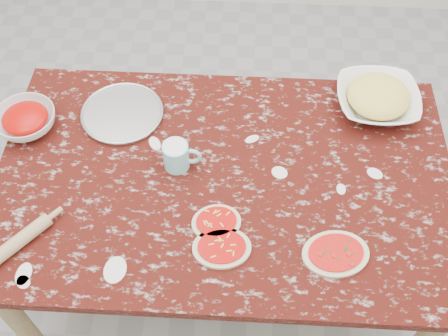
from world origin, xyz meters
The scene contains 10 objects.
ground centered at (0.00, 0.00, 0.00)m, with size 4.00×4.00×0.00m, color gray.
worktable centered at (0.00, 0.00, 0.67)m, with size 1.60×1.00×0.75m.
pizza_tray centered at (-0.40, 0.27, 0.76)m, with size 0.30×0.30×0.01m, color #B2B2B7.
sauce_bowl centered at (-0.74, 0.19, 0.79)m, with size 0.22×0.22×0.07m, color white.
cheese_bowl centered at (0.56, 0.36, 0.79)m, with size 0.31×0.31×0.08m, color white.
flour_mug centered at (-0.16, 0.04, 0.80)m, with size 0.13×0.09×0.10m.
pizza_left centered at (0.01, -0.28, 0.76)m, with size 0.20×0.16×0.02m.
pizza_mid centered at (-0.01, -0.19, 0.76)m, with size 0.19×0.17×0.02m.
pizza_right centered at (0.37, -0.28, 0.76)m, with size 0.24×0.20×0.02m.
rolling_pin centered at (-0.63, -0.30, 0.77)m, with size 0.05×0.05×0.23m, color tan.
Camera 1 is at (0.06, -1.08, 2.26)m, focal length 42.93 mm.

